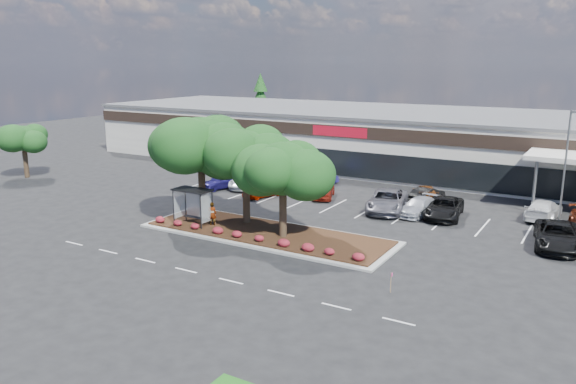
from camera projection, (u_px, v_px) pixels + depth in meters
The scene contains 28 objects.
ground at pixel (259, 257), 34.48m from camera, with size 160.00×160.00×0.00m, color black.
retail_store at pixel (428, 140), 62.14m from camera, with size 80.40×25.20×6.25m.
landscape_island at pixel (267, 233), 38.79m from camera, with size 18.00×6.00×0.26m.
lane_markings at pixel (332, 217), 43.28m from camera, with size 33.12×20.06×0.01m.
shrub_row at pixel (249, 236), 36.94m from camera, with size 17.00×0.80×0.50m, color maroon, non-canonical shape.
bus_shelter at pixel (194, 196), 40.13m from camera, with size 2.75×1.55×2.59m.
island_tree_west at pixel (201, 166), 41.24m from camera, with size 7.20×7.20×7.89m, color black, non-canonical shape.
island_tree_mid at pixel (246, 173), 40.16m from camera, with size 6.60×6.60×7.32m, color black, non-canonical shape.
island_tree_east at pixel (283, 189), 37.02m from camera, with size 5.80×5.80×6.50m, color black, non-canonical shape.
tree_west_far at pixel (24, 150), 57.36m from camera, with size 4.80×4.80×5.61m, color black, non-canonical shape.
conifer_north_west at pixel (261, 105), 86.73m from camera, with size 4.40×4.40×10.00m, color black.
person_waiting at pixel (212, 214), 40.09m from camera, with size 0.62×0.40×1.69m, color #594C47.
light_pole at pixel (566, 176), 40.19m from camera, with size 1.41×0.75×8.43m.
survey_stake at pixel (391, 280), 29.08m from camera, with size 0.08×0.14×1.09m.
car_0 at pixel (221, 181), 52.70m from camera, with size 1.65×4.10×1.40m, color navy.
car_1 at pixel (247, 180), 53.05m from camera, with size 2.37×5.13×1.43m, color silver.
car_2 at pixel (264, 189), 49.61m from camera, with size 1.63×4.06×1.38m, color #961701.
car_3 at pixel (324, 190), 49.19m from camera, with size 1.70×4.21×1.44m, color maroon.
car_4 at pixel (419, 207), 43.70m from camera, with size 1.87×4.61×1.34m, color #A6A8B2.
car_5 at pixel (387, 201), 44.81m from camera, with size 2.81×6.09×1.69m, color slate.
car_6 at pixel (444, 208), 43.02m from camera, with size 2.53×5.48×1.52m, color black.
car_7 at pixel (558, 236), 36.05m from camera, with size 2.70×5.85×1.63m, color black.
car_9 at pixel (276, 170), 57.49m from camera, with size 2.21×5.43×1.58m, color silver.
car_10 at pixel (293, 177), 53.71m from camera, with size 2.38×5.86×1.70m, color #A2A9AD.
car_11 at pixel (320, 179), 53.85m from camera, with size 1.46×4.18×1.38m, color navy.
car_13 at pixel (425, 193), 48.18m from camera, with size 1.85×4.55×1.32m, color brown.
car_14 at pixel (427, 195), 47.50m from camera, with size 1.40×4.02×1.33m, color black.
car_15 at pixel (543, 210), 42.58m from camera, with size 2.09×5.13×1.49m, color silver.
Camera 1 is at (18.14, -27.19, 11.81)m, focal length 35.00 mm.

